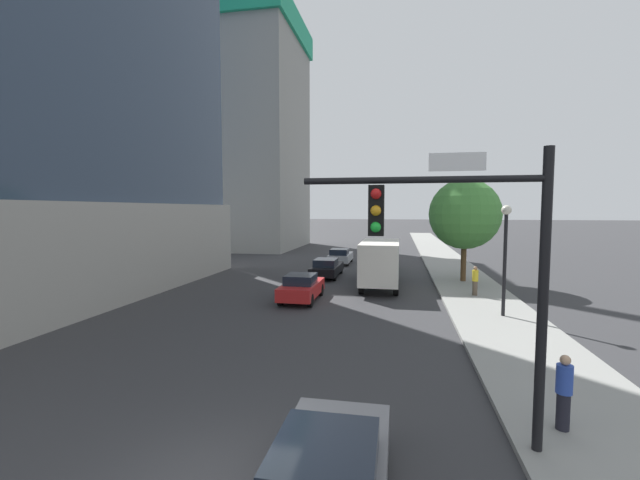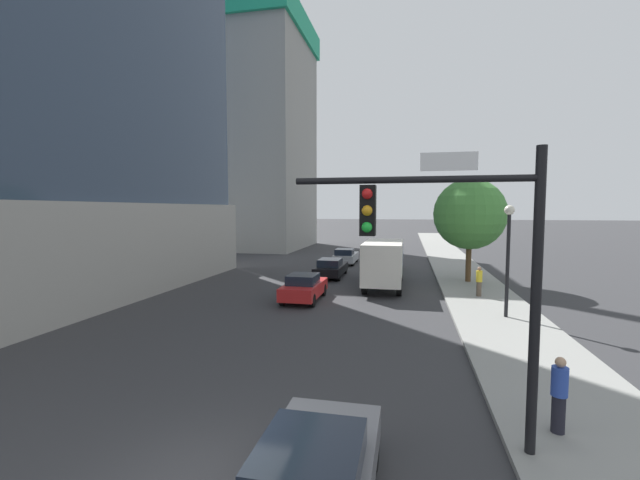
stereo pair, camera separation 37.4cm
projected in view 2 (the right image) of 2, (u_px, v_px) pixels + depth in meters
sidewalk at (475, 290)px, 25.06m from camera, size 4.10×120.00×0.15m
construction_building at (258, 124)px, 52.86m from camera, size 21.76×17.83×39.53m
traffic_light_pole at (457, 246)px, 8.17m from camera, size 4.92×0.48×6.08m
street_lamp at (508, 243)px, 18.25m from camera, size 0.44×0.44×5.05m
street_tree at (470, 214)px, 27.21m from camera, size 4.73×4.73×6.90m
car_silver at (346, 256)px, 37.41m from camera, size 1.84×4.31×1.45m
car_gray at (313, 477)px, 6.57m from camera, size 1.90×4.26×1.39m
car_green at (389, 262)px, 33.36m from camera, size 1.81×4.12×1.37m
car_red at (304, 287)px, 22.38m from camera, size 1.81×4.16×1.48m
car_black at (331, 268)px, 30.22m from camera, size 1.87×4.74×1.39m
box_truck at (384, 261)px, 26.07m from camera, size 2.30×7.87×3.02m
pedestrian_blue_shirt at (559, 394)px, 8.86m from camera, size 0.34×0.34×1.68m
pedestrian_yellow_shirt at (479, 281)px, 22.83m from camera, size 0.34×0.34×1.66m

